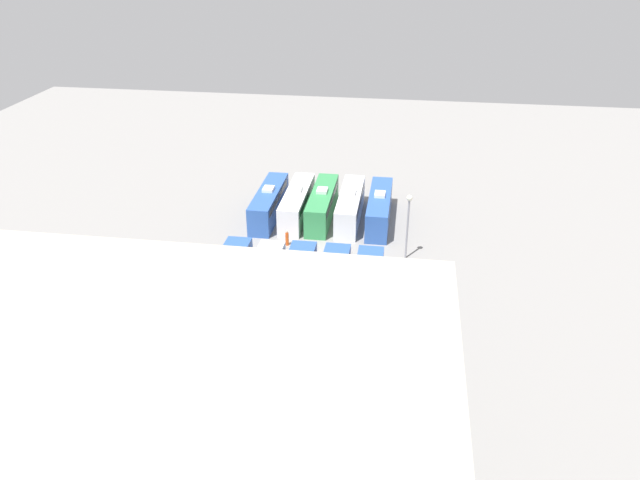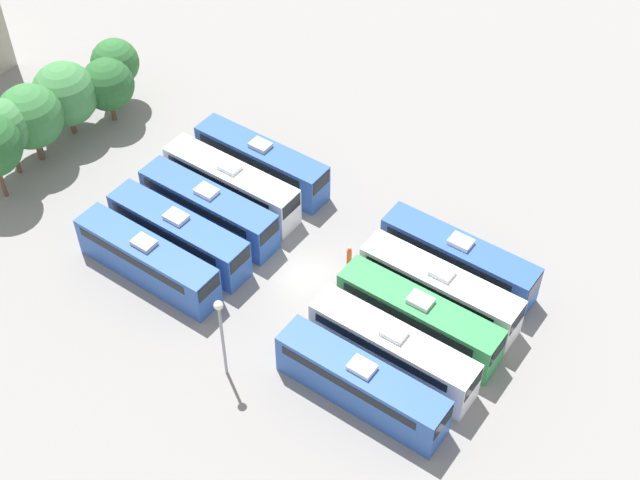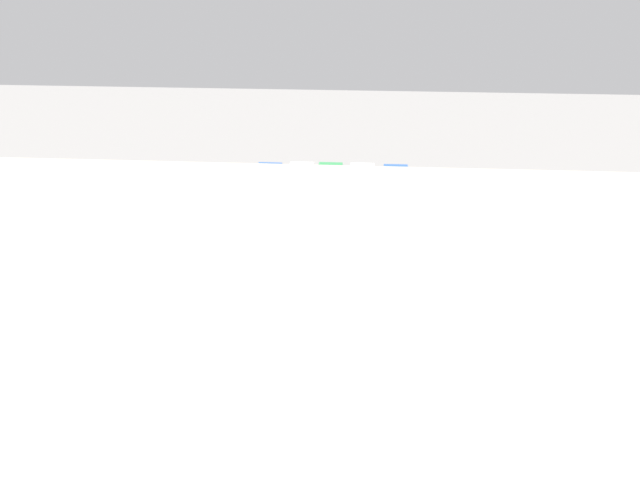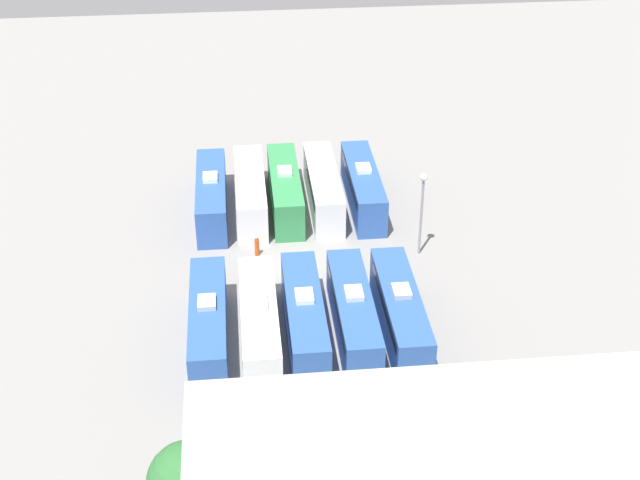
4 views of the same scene
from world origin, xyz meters
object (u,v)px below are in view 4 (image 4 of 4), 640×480
at_px(bus_1, 323,187).
at_px(light_pole, 422,199).
at_px(bus_0, 363,186).
at_px(bus_6, 354,313).
at_px(bus_3, 250,191).
at_px(tree_0, 461,433).
at_px(bus_7, 305,316).
at_px(bus_5, 400,311).
at_px(tree_1, 417,460).
at_px(bus_2, 285,189).
at_px(bus_4, 211,195).
at_px(tree_4, 231,469).
at_px(bus_9, 208,323).
at_px(bus_8, 259,322).
at_px(tree_2, 373,466).
at_px(worker_person, 257,247).

bearing_deg(bus_1, light_pole, 128.38).
bearing_deg(bus_0, bus_6, 79.81).
bearing_deg(bus_3, tree_0, 106.46).
bearing_deg(bus_6, bus_7, 0.09).
bearing_deg(bus_0, bus_5, 89.88).
distance_m(bus_3, tree_1, 35.58).
relative_size(bus_2, tree_0, 1.55).
relative_size(bus_1, bus_3, 1.00).
relative_size(bus_4, light_pole, 1.65).
relative_size(bus_0, tree_0, 1.55).
height_order(bus_6, tree_4, tree_4).
xyz_separation_m(bus_5, bus_6, (3.22, -0.08, 0.00)).
height_order(bus_1, bus_9, same).
xyz_separation_m(bus_3, bus_8, (0.04, 18.49, 0.00)).
bearing_deg(tree_2, bus_0, -97.44).
distance_m(bus_0, light_pole, 9.41).
relative_size(bus_9, tree_1, 1.70).
relative_size(tree_0, tree_1, 1.10).
bearing_deg(bus_4, bus_0, -178.54).
distance_m(bus_0, tree_2, 34.86).
bearing_deg(bus_4, bus_5, 125.75).
relative_size(bus_3, tree_1, 1.70).
bearing_deg(bus_3, bus_4, 6.35).
height_order(bus_0, bus_5, same).
height_order(tree_2, tree_4, tree_2).
bearing_deg(tree_4, bus_4, -87.92).
bearing_deg(bus_5, bus_9, -0.08).
distance_m(light_pole, tree_4, 29.19).
xyz_separation_m(bus_0, worker_person, (9.41, 7.23, -1.02)).
relative_size(bus_1, bus_9, 1.00).
bearing_deg(bus_7, bus_1, -99.92).
distance_m(bus_9, tree_4, 15.30).
bearing_deg(bus_2, tree_0, 101.65).
xyz_separation_m(bus_0, bus_6, (3.26, 18.11, 0.00)).
bearing_deg(tree_2, light_pole, -106.55).
xyz_separation_m(worker_person, tree_4, (2.30, 26.07, 2.88)).
distance_m(bus_2, worker_person, 7.94).
relative_size(bus_1, bus_6, 1.00).
xyz_separation_m(bus_0, bus_9, (13.07, 18.17, 0.00)).
height_order(bus_3, bus_6, same).
distance_m(bus_4, bus_8, 18.41).
bearing_deg(tree_1, light_pole, -101.93).
height_order(light_pole, tree_1, light_pole).
xyz_separation_m(bus_8, tree_2, (-5.17, 16.03, 2.48)).
relative_size(bus_5, bus_6, 1.00).
height_order(bus_5, tree_2, tree_2).
bearing_deg(bus_0, light_pole, 111.67).
relative_size(bus_6, light_pole, 1.65).
distance_m(bus_9, light_pole, 19.36).
distance_m(bus_7, tree_2, 16.68).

